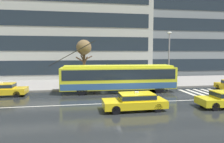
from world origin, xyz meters
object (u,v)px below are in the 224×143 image
(taxi_oncoming_near, at_px, (135,101))
(pedestrian_walking_past, at_px, (94,73))
(bus_shelter, at_px, (93,70))
(taxi_queued_behind_bus, at_px, (3,89))
(pedestrian_approaching_curb, at_px, (149,72))
(street_lamp, at_px, (169,54))
(street_tree_bare, at_px, (84,49))
(trolleybus, at_px, (119,77))
(pedestrian_at_shelter, at_px, (115,73))

(taxi_oncoming_near, height_order, pedestrian_walking_past, pedestrian_walking_past)
(taxi_oncoming_near, xyz_separation_m, bus_shelter, (-2.40, 10.88, 1.37))
(bus_shelter, bearing_deg, taxi_queued_behind_bus, -155.20)
(taxi_oncoming_near, bearing_deg, taxi_queued_behind_bus, 149.82)
(pedestrian_approaching_curb, bearing_deg, bus_shelter, 172.14)
(pedestrian_walking_past, height_order, street_lamp, street_lamp)
(taxi_oncoming_near, height_order, street_tree_bare, street_tree_bare)
(taxi_queued_behind_bus, bearing_deg, trolleybus, 1.14)
(bus_shelter, xyz_separation_m, street_tree_bare, (-1.08, -0.09, 2.62))
(trolleybus, xyz_separation_m, pedestrian_approaching_curb, (4.43, 3.01, 0.22))
(trolleybus, height_order, pedestrian_at_shelter, trolleybus)
(taxi_queued_behind_bus, bearing_deg, taxi_oncoming_near, -30.18)
(pedestrian_at_shelter, distance_m, street_tree_bare, 4.91)
(taxi_oncoming_near, height_order, street_lamp, street_lamp)
(taxi_queued_behind_bus, xyz_separation_m, bus_shelter, (9.08, 4.20, 1.38))
(pedestrian_approaching_curb, relative_size, street_tree_bare, 0.36)
(pedestrian_approaching_curb, bearing_deg, pedestrian_at_shelter, 170.73)
(taxi_oncoming_near, bearing_deg, trolleybus, 89.09)
(pedestrian_approaching_curb, bearing_deg, trolleybus, -145.83)
(trolleybus, height_order, taxi_oncoming_near, trolleybus)
(pedestrian_walking_past, bearing_deg, street_lamp, -6.64)
(trolleybus, xyz_separation_m, taxi_oncoming_near, (-0.11, -6.91, -0.89))
(pedestrian_walking_past, bearing_deg, taxi_queued_behind_bus, -156.03)
(trolleybus, relative_size, taxi_oncoming_near, 2.87)
(taxi_oncoming_near, bearing_deg, pedestrian_approaching_curb, 65.40)
(bus_shelter, relative_size, pedestrian_walking_past, 1.88)
(trolleybus, bearing_deg, street_lamp, 21.56)
(pedestrian_at_shelter, height_order, pedestrian_approaching_curb, pedestrian_approaching_curb)
(pedestrian_approaching_curb, xyz_separation_m, pedestrian_walking_past, (-6.85, 0.84, -0.16))
(taxi_queued_behind_bus, xyz_separation_m, street_lamp, (18.58, 2.99, 3.40))
(bus_shelter, relative_size, street_lamp, 0.53)
(pedestrian_walking_past, distance_m, street_tree_bare, 3.26)
(street_lamp, bearing_deg, pedestrian_at_shelter, 172.11)
(trolleybus, xyz_separation_m, street_lamp, (6.98, 2.76, 2.50))
(pedestrian_at_shelter, relative_size, pedestrian_walking_past, 1.03)
(pedestrian_walking_past, bearing_deg, street_tree_bare, 178.67)
(street_tree_bare, bearing_deg, pedestrian_approaching_curb, -6.19)
(pedestrian_approaching_curb, bearing_deg, pedestrian_walking_past, 172.98)
(pedestrian_approaching_curb, bearing_deg, taxi_oncoming_near, -114.60)
(pedestrian_approaching_curb, xyz_separation_m, street_lamp, (2.55, -0.25, 2.28))
(taxi_oncoming_near, height_order, bus_shelter, bus_shelter)
(trolleybus, distance_m, pedestrian_approaching_curb, 5.36)
(trolleybus, distance_m, street_tree_bare, 6.13)
(taxi_queued_behind_bus, relative_size, pedestrian_walking_past, 2.27)
(trolleybus, distance_m, taxi_oncoming_near, 6.97)
(trolleybus, xyz_separation_m, pedestrian_at_shelter, (0.30, 3.68, 0.11))
(pedestrian_walking_past, height_order, street_tree_bare, street_tree_bare)
(taxi_queued_behind_bus, height_order, pedestrian_approaching_curb, pedestrian_approaching_curb)
(pedestrian_approaching_curb, relative_size, pedestrian_walking_past, 1.07)
(taxi_oncoming_near, xyz_separation_m, street_lamp, (7.09, 9.67, 3.40))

